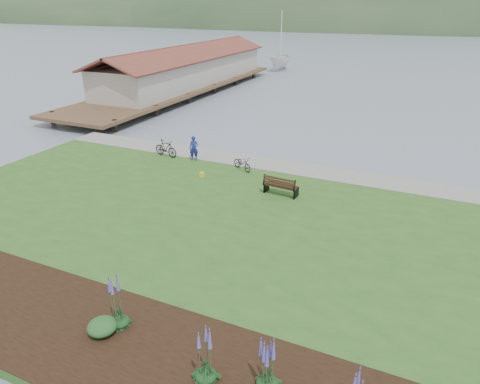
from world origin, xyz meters
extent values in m
plane|color=slate|center=(0.00, 0.00, 0.00)|extent=(600.00, 600.00, 0.00)
cube|color=#2A561E|center=(0.00, -2.00, 0.20)|extent=(34.00, 20.00, 0.40)
cube|color=gray|center=(0.00, 6.90, 0.42)|extent=(34.00, 2.20, 0.03)
cube|color=black|center=(3.00, -9.80, 0.42)|extent=(24.00, 4.40, 0.04)
cube|color=#4C3826|center=(-20.00, 26.00, 0.85)|extent=(8.00, 36.00, 0.30)
cube|color=#B2ADA3|center=(-20.00, 28.00, 2.50)|extent=(6.40, 28.00, 3.00)
cube|color=black|center=(0.71, 2.82, 0.91)|extent=(1.86, 0.78, 0.06)
cube|color=black|center=(0.68, 2.48, 1.25)|extent=(1.82, 0.32, 0.57)
cube|color=black|center=(-0.17, 2.89, 0.65)|extent=(0.12, 0.63, 0.50)
cube|color=black|center=(1.59, 2.75, 0.65)|extent=(0.12, 0.63, 0.50)
imported|color=navy|center=(-6.33, 5.62, 1.36)|extent=(0.82, 0.70, 1.91)
imported|color=black|center=(-2.73, 5.33, 0.84)|extent=(1.32, 1.74, 0.87)
imported|color=black|center=(-8.47, 5.54, 0.96)|extent=(0.84, 1.92, 1.12)
imported|color=silver|center=(-15.57, 48.69, 0.00)|extent=(10.83, 11.01, 27.80)
cube|color=yellow|center=(-4.41, 3.21, 0.55)|extent=(0.22, 0.31, 0.30)
ellipsoid|color=#133518|center=(3.00, -9.92, 0.59)|extent=(0.62, 0.62, 0.31)
cone|color=#4E48A8|center=(3.00, -9.92, 1.63)|extent=(0.32, 0.32, 1.76)
ellipsoid|color=#133518|center=(4.64, -9.46, 0.59)|extent=(0.62, 0.62, 0.31)
cone|color=#4E48A8|center=(4.64, -9.46, 1.57)|extent=(0.40, 0.40, 1.64)
ellipsoid|color=#133518|center=(-0.56, -9.15, 0.59)|extent=(0.62, 0.62, 0.31)
cone|color=#4E48A8|center=(-0.56, -9.15, 1.79)|extent=(0.36, 0.36, 2.08)
ellipsoid|color=#1E4C21|center=(-0.86, -9.63, 0.67)|extent=(0.94, 0.94, 0.47)
camera|label=1|loc=(7.44, -17.44, 10.03)|focal=32.00mm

